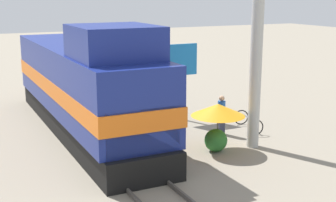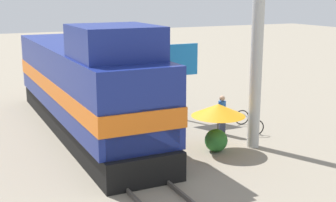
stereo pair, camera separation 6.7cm
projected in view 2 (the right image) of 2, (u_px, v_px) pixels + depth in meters
ground_plane at (113, 156)px, 18.13m from camera, size 120.00×120.00×0.00m
rail_near at (95, 157)px, 17.81m from camera, size 0.08×30.29×0.15m
rail_far at (130, 152)px, 18.42m from camera, size 0.08×30.29×0.15m
locomotive at (86, 87)px, 20.63m from camera, size 3.09×14.56×5.07m
utility_pole at (258, 19)px, 18.11m from camera, size 1.80×0.48×10.33m
vendor_umbrella at (218, 110)px, 18.38m from camera, size 2.15×2.15×1.93m
billboard_sign at (182, 65)px, 22.76m from camera, size 1.63×0.12×3.78m
shrub_cluster at (216, 140)px, 18.59m from camera, size 0.92×0.92×0.92m
person_bystander at (222, 113)px, 20.73m from camera, size 0.34×0.34×1.77m
bicycle at (249, 122)px, 21.55m from camera, size 1.13×1.94×0.72m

